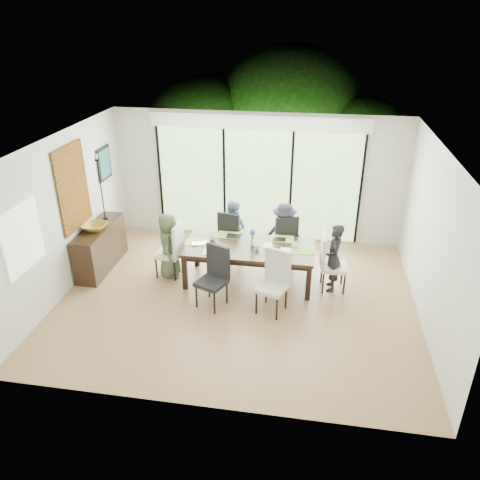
% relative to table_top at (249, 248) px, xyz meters
% --- Properties ---
extents(floor, '(6.00, 5.00, 0.01)m').
position_rel_table_top_xyz_m(floor, '(-0.11, -0.59, -0.69)').
color(floor, brown).
rests_on(floor, ground).
extents(ceiling, '(6.00, 5.00, 0.01)m').
position_rel_table_top_xyz_m(ceiling, '(-0.11, -0.59, 2.02)').
color(ceiling, white).
rests_on(ceiling, wall_back).
extents(wall_back, '(6.00, 0.02, 2.70)m').
position_rel_table_top_xyz_m(wall_back, '(-0.11, 1.92, 0.66)').
color(wall_back, beige).
rests_on(wall_back, floor).
extents(wall_front, '(6.00, 0.02, 2.70)m').
position_rel_table_top_xyz_m(wall_front, '(-0.11, -3.10, 0.66)').
color(wall_front, silver).
rests_on(wall_front, floor).
extents(wall_left, '(0.02, 5.00, 2.70)m').
position_rel_table_top_xyz_m(wall_left, '(-3.12, -0.59, 0.66)').
color(wall_left, silver).
rests_on(wall_left, floor).
extents(wall_right, '(0.02, 5.00, 2.70)m').
position_rel_table_top_xyz_m(wall_right, '(2.90, -0.59, 0.66)').
color(wall_right, white).
rests_on(wall_right, floor).
extents(glass_doors, '(4.20, 0.02, 2.30)m').
position_rel_table_top_xyz_m(glass_doors, '(-0.11, 1.88, 0.51)').
color(glass_doors, '#598C3F').
rests_on(glass_doors, wall_back).
extents(blinds_header, '(4.40, 0.06, 0.28)m').
position_rel_table_top_xyz_m(blinds_header, '(-0.11, 1.87, 1.81)').
color(blinds_header, white).
rests_on(blinds_header, wall_back).
extents(mullion_a, '(0.05, 0.04, 2.30)m').
position_rel_table_top_xyz_m(mullion_a, '(-2.21, 1.87, 0.51)').
color(mullion_a, black).
rests_on(mullion_a, wall_back).
extents(mullion_b, '(0.05, 0.04, 2.30)m').
position_rel_table_top_xyz_m(mullion_b, '(-0.81, 1.87, 0.51)').
color(mullion_b, black).
rests_on(mullion_b, wall_back).
extents(mullion_c, '(0.05, 0.04, 2.30)m').
position_rel_table_top_xyz_m(mullion_c, '(0.59, 1.87, 0.51)').
color(mullion_c, black).
rests_on(mullion_c, wall_back).
extents(mullion_d, '(0.05, 0.04, 2.30)m').
position_rel_table_top_xyz_m(mullion_d, '(1.99, 1.87, 0.51)').
color(mullion_d, black).
rests_on(mullion_d, wall_back).
extents(side_window, '(0.02, 0.90, 1.00)m').
position_rel_table_top_xyz_m(side_window, '(-3.08, -1.79, 0.81)').
color(side_window, '#8CAD7F').
rests_on(side_window, wall_left).
extents(deck, '(6.00, 1.80, 0.10)m').
position_rel_table_top_xyz_m(deck, '(-0.11, 2.81, -0.74)').
color(deck, '#533123').
rests_on(deck, ground).
extents(rail_top, '(6.00, 0.08, 0.06)m').
position_rel_table_top_xyz_m(rail_top, '(-0.11, 3.61, -0.14)').
color(rail_top, '#4F3422').
rests_on(rail_top, deck).
extents(foliage_left, '(3.20, 3.20, 3.20)m').
position_rel_table_top_xyz_m(foliage_left, '(-1.91, 4.61, 0.75)').
color(foliage_left, '#14380F').
rests_on(foliage_left, ground).
extents(foliage_mid, '(4.00, 4.00, 4.00)m').
position_rel_table_top_xyz_m(foliage_mid, '(0.29, 5.21, 1.11)').
color(foliage_mid, '#14380F').
rests_on(foliage_mid, ground).
extents(foliage_right, '(2.80, 2.80, 2.80)m').
position_rel_table_top_xyz_m(foliage_right, '(2.09, 4.41, 0.57)').
color(foliage_right, '#14380F').
rests_on(foliage_right, ground).
extents(foliage_far, '(3.60, 3.60, 3.60)m').
position_rel_table_top_xyz_m(foliage_far, '(-0.71, 5.91, 0.93)').
color(foliage_far, '#14380F').
rests_on(foliage_far, ground).
extents(table_top, '(2.30, 1.05, 0.06)m').
position_rel_table_top_xyz_m(table_top, '(0.00, 0.00, 0.00)').
color(table_top, black).
rests_on(table_top, floor).
extents(table_apron, '(2.11, 0.86, 0.10)m').
position_rel_table_top_xyz_m(table_apron, '(0.00, 0.00, -0.09)').
color(table_apron, black).
rests_on(table_apron, floor).
extents(table_leg_fl, '(0.09, 0.09, 0.66)m').
position_rel_table_top_xyz_m(table_leg_fl, '(-1.08, -0.43, -0.36)').
color(table_leg_fl, black).
rests_on(table_leg_fl, floor).
extents(table_leg_fr, '(0.09, 0.09, 0.66)m').
position_rel_table_top_xyz_m(table_leg_fr, '(1.08, -0.43, -0.36)').
color(table_leg_fr, black).
rests_on(table_leg_fr, floor).
extents(table_leg_bl, '(0.09, 0.09, 0.66)m').
position_rel_table_top_xyz_m(table_leg_bl, '(-1.08, 0.43, -0.36)').
color(table_leg_bl, black).
rests_on(table_leg_bl, floor).
extents(table_leg_br, '(0.09, 0.09, 0.66)m').
position_rel_table_top_xyz_m(table_leg_br, '(1.08, 0.43, -0.36)').
color(table_leg_br, black).
rests_on(table_leg_br, floor).
extents(chair_left_end, '(0.48, 0.48, 1.05)m').
position_rel_table_top_xyz_m(chair_left_end, '(-1.50, 0.00, -0.16)').
color(chair_left_end, silver).
rests_on(chair_left_end, floor).
extents(chair_right_end, '(0.47, 0.47, 1.05)m').
position_rel_table_top_xyz_m(chair_right_end, '(1.50, 0.00, -0.16)').
color(chair_right_end, silver).
rests_on(chair_right_end, floor).
extents(chair_far_left, '(0.52, 0.52, 1.05)m').
position_rel_table_top_xyz_m(chair_far_left, '(-0.45, 0.85, -0.16)').
color(chair_far_left, black).
rests_on(chair_far_left, floor).
extents(chair_far_right, '(0.55, 0.55, 1.05)m').
position_rel_table_top_xyz_m(chair_far_right, '(0.55, 0.85, -0.16)').
color(chair_far_right, black).
rests_on(chair_far_right, floor).
extents(chair_near_left, '(0.58, 0.58, 1.05)m').
position_rel_table_top_xyz_m(chair_near_left, '(-0.50, -0.87, -0.16)').
color(chair_near_left, black).
rests_on(chair_near_left, floor).
extents(chair_near_right, '(0.56, 0.56, 1.05)m').
position_rel_table_top_xyz_m(chair_near_right, '(0.50, -0.87, -0.16)').
color(chair_near_right, beige).
rests_on(chair_near_right, floor).
extents(person_left_end, '(0.44, 0.62, 1.24)m').
position_rel_table_top_xyz_m(person_left_end, '(-1.48, 0.00, -0.07)').
color(person_left_end, '#435438').
rests_on(person_left_end, floor).
extents(person_right_end, '(0.39, 0.59, 1.24)m').
position_rel_table_top_xyz_m(person_right_end, '(1.48, 0.00, -0.07)').
color(person_right_end, black).
rests_on(person_right_end, floor).
extents(person_far_left, '(0.64, 0.47, 1.24)m').
position_rel_table_top_xyz_m(person_far_left, '(-0.45, 0.83, -0.07)').
color(person_far_left, '#748BA8').
rests_on(person_far_left, floor).
extents(person_far_right, '(0.58, 0.37, 1.24)m').
position_rel_table_top_xyz_m(person_far_right, '(0.55, 0.83, -0.07)').
color(person_far_right, black).
rests_on(person_far_right, floor).
extents(placemat_left, '(0.42, 0.31, 0.01)m').
position_rel_table_top_xyz_m(placemat_left, '(-0.95, 0.00, 0.03)').
color(placemat_left, '#90B23F').
rests_on(placemat_left, table_top).
extents(placemat_right, '(0.42, 0.31, 0.01)m').
position_rel_table_top_xyz_m(placemat_right, '(0.95, 0.00, 0.03)').
color(placemat_right, '#7FA53A').
rests_on(placemat_right, table_top).
extents(placemat_far_l, '(0.42, 0.31, 0.01)m').
position_rel_table_top_xyz_m(placemat_far_l, '(-0.45, 0.40, 0.03)').
color(placemat_far_l, '#7EA43A').
rests_on(placemat_far_l, table_top).
extents(placemat_far_r, '(0.42, 0.31, 0.01)m').
position_rel_table_top_xyz_m(placemat_far_r, '(0.55, 0.40, 0.03)').
color(placemat_far_r, '#93A93C').
rests_on(placemat_far_r, table_top).
extents(placemat_paper, '(0.42, 0.31, 0.01)m').
position_rel_table_top_xyz_m(placemat_paper, '(-0.55, -0.30, 0.03)').
color(placemat_paper, white).
rests_on(placemat_paper, table_top).
extents(tablet_far_l, '(0.25, 0.17, 0.01)m').
position_rel_table_top_xyz_m(tablet_far_l, '(-0.35, 0.35, 0.04)').
color(tablet_far_l, black).
rests_on(tablet_far_l, table_top).
extents(tablet_far_r, '(0.23, 0.16, 0.01)m').
position_rel_table_top_xyz_m(tablet_far_r, '(0.50, 0.35, 0.04)').
color(tablet_far_r, black).
rests_on(tablet_far_r, table_top).
extents(papers, '(0.29, 0.21, 0.00)m').
position_rel_table_top_xyz_m(papers, '(0.70, -0.05, 0.03)').
color(papers, white).
rests_on(papers, table_top).
extents(platter_base, '(0.25, 0.25, 0.02)m').
position_rel_table_top_xyz_m(platter_base, '(-0.55, -0.30, 0.05)').
color(platter_base, white).
rests_on(platter_base, table_top).
extents(platter_snacks, '(0.19, 0.19, 0.01)m').
position_rel_table_top_xyz_m(platter_snacks, '(-0.55, -0.30, 0.06)').
color(platter_snacks, orange).
rests_on(platter_snacks, table_top).
extents(vase, '(0.08, 0.08, 0.11)m').
position_rel_table_top_xyz_m(vase, '(0.05, 0.05, 0.09)').
color(vase, silver).
rests_on(vase, table_top).
extents(hyacinth_stems, '(0.04, 0.04, 0.15)m').
position_rel_table_top_xyz_m(hyacinth_stems, '(0.05, 0.05, 0.20)').
color(hyacinth_stems, '#337226').
rests_on(hyacinth_stems, table_top).
extents(hyacinth_blooms, '(0.11, 0.11, 0.11)m').
position_rel_table_top_xyz_m(hyacinth_blooms, '(0.05, 0.05, 0.30)').
color(hyacinth_blooms, '#4952B8').
rests_on(hyacinth_blooms, table_top).
extents(laptop, '(0.36, 0.29, 0.02)m').
position_rel_table_top_xyz_m(laptop, '(-0.85, -0.10, 0.04)').
color(laptop, silver).
rests_on(laptop, table_top).
extents(cup_a, '(0.17, 0.17, 0.09)m').
position_rel_table_top_xyz_m(cup_a, '(-0.70, 0.15, 0.07)').
color(cup_a, white).
rests_on(cup_a, table_top).
extents(cup_b, '(0.12, 0.12, 0.09)m').
position_rel_table_top_xyz_m(cup_b, '(0.15, -0.10, 0.07)').
color(cup_b, white).
rests_on(cup_b, table_top).
extents(cup_c, '(0.13, 0.13, 0.09)m').
position_rel_table_top_xyz_m(cup_c, '(0.80, 0.10, 0.07)').
color(cup_c, white).
rests_on(cup_c, table_top).
extents(book, '(0.20, 0.24, 0.02)m').
position_rel_table_top_xyz_m(book, '(0.25, 0.05, 0.04)').
color(book, white).
rests_on(book, table_top).
extents(sideboard, '(0.42, 1.50, 0.84)m').
position_rel_table_top_xyz_m(sideboard, '(-2.87, 0.07, -0.27)').
color(sideboard, black).
rests_on(sideboard, floor).
extents(bowl, '(0.45, 0.45, 0.11)m').
position_rel_table_top_xyz_m(bowl, '(-2.87, -0.03, 0.21)').
color(bowl, olive).
rests_on(bowl, sideboard).
extents(candlestick_base, '(0.09, 0.09, 0.04)m').
position_rel_table_top_xyz_m(candlestick_base, '(-2.87, 0.42, 0.17)').
color(candlestick_base, black).
rests_on(candlestick_base, sideboard).
extents(candlestick_shaft, '(0.02, 0.02, 1.17)m').
position_rel_table_top_xyz_m(candlestick_shaft, '(-2.87, 0.42, 0.76)').
color(candlestick_shaft, black).
rests_on(candlestick_shaft, sideboard).
extents(candlestick_pan, '(0.09, 0.09, 0.03)m').
position_rel_table_top_xyz_m(candlestick_pan, '(-2.87, 0.42, 1.34)').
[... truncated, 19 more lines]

